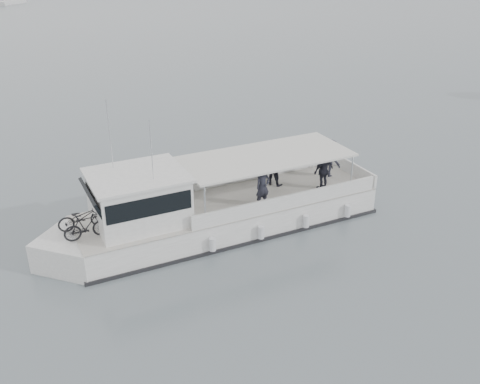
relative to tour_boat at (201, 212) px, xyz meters
name	(u,v)px	position (x,y,z in m)	size (l,w,h in m)	color
ground	(205,203)	(0.97, 2.77, -1.03)	(1400.00, 1400.00, 0.00)	slate
tour_boat	(201,212)	(0.00, 0.00, 0.00)	(15.13, 4.92, 6.29)	white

